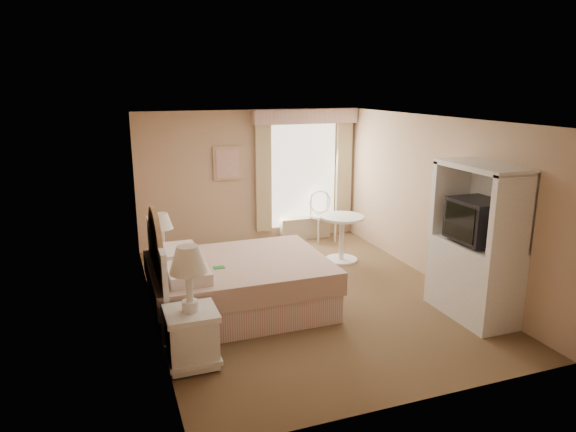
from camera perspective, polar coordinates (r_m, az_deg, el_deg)
name	(u,v)px	position (r m, az deg, el deg)	size (l,w,h in m)	color
room	(305,211)	(7.09, 1.94, 0.58)	(4.21, 5.51, 2.51)	brown
window	(305,171)	(9.87, 1.89, 5.06)	(2.05, 0.22, 2.51)	white
framed_art	(227,163)	(9.45, -6.76, 5.83)	(0.52, 0.04, 0.62)	tan
bed	(231,283)	(6.90, -6.32, -7.46)	(2.31, 1.82, 1.61)	tan
nightstand_near	(191,322)	(5.64, -10.72, -11.52)	(0.55, 0.55, 1.33)	white
nightstand_far	(164,259)	(7.93, -13.62, -4.61)	(0.45, 0.45, 1.10)	white
round_table	(342,231)	(8.77, 6.01, -1.66)	(0.75, 0.75, 0.79)	white
cafe_chair	(322,212)	(9.93, 3.76, 0.48)	(0.48, 0.48, 0.96)	white
armoire	(476,255)	(7.01, 20.12, -4.06)	(0.60, 1.20, 2.00)	white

